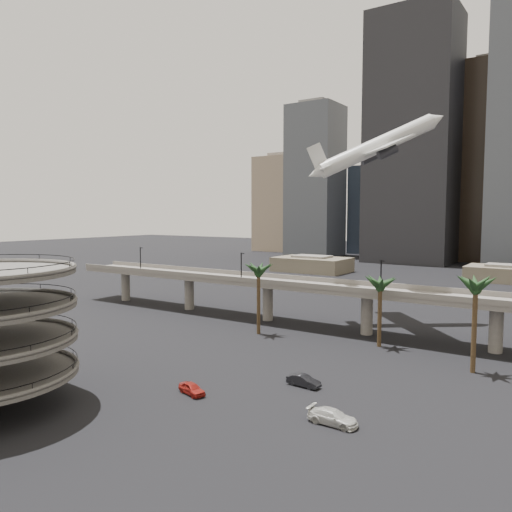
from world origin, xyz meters
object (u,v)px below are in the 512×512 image
Objects in this scene: airborne_jet at (376,147)px; car_b at (304,381)px; car_c at (333,417)px; overpass at (314,290)px; car_a at (192,389)px.

airborne_jet is 5.44× the size of car_b.
airborne_jet reaches higher than car_b.
car_b is 11.98m from car_c.
overpass is at bearing 30.44° from car_c.
overpass is 23.32× the size of car_c.
overpass is 30.46× the size of car_a.
car_a is 14.55m from car_b.
car_a is at bearing -83.75° from overpass.
airborne_jet is at bearing 13.60° from car_a.
airborne_jet is 57.89m from car_b.
overpass reaches higher than car_a.
overpass reaches higher than car_c.
airborne_jet is 4.49× the size of car_c.
overpass is 42.66m from car_a.
overpass is at bearing -158.79° from airborne_jet.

